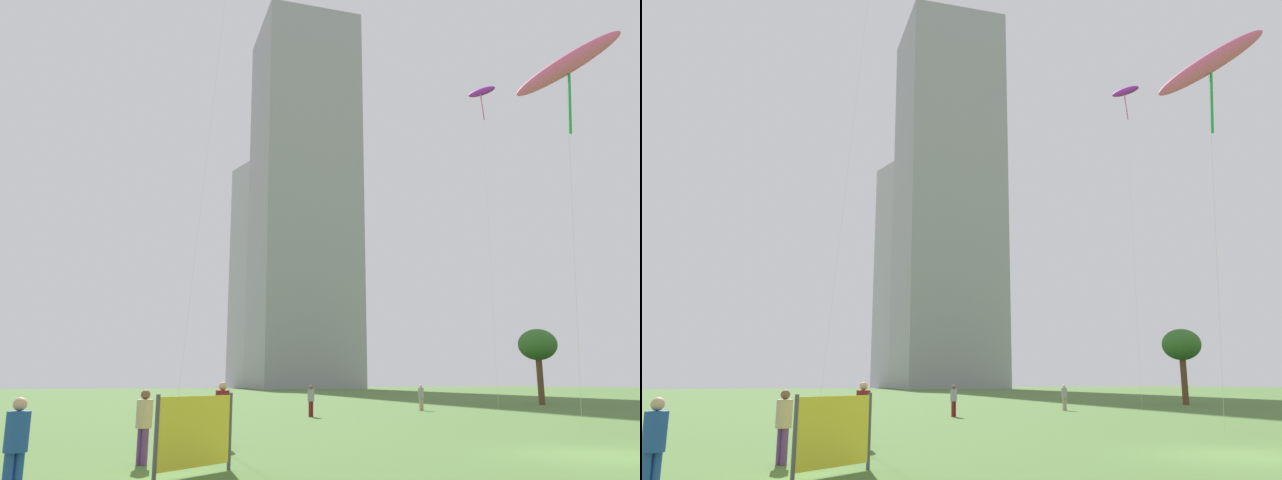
{
  "view_description": "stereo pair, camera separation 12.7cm",
  "coord_description": "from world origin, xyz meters",
  "views": [
    {
      "loc": [
        -13.88,
        -10.57,
        1.83
      ],
      "look_at": [
        -1.85,
        11.58,
        7.62
      ],
      "focal_mm": 34.34,
      "sensor_mm": 36.0,
      "label": 1
    },
    {
      "loc": [
        -13.76,
        -10.63,
        1.83
      ],
      "look_at": [
        -1.85,
        11.58,
        7.62
      ],
      "focal_mm": 34.34,
      "sensor_mm": 36.0,
      "label": 2
    }
  ],
  "objects": [
    {
      "name": "park_tree_0",
      "position": [
        24.31,
        23.96,
        4.47
      ],
      "size": [
        2.96,
        2.96,
        5.78
      ],
      "color": "brown",
      "rests_on": "ground"
    },
    {
      "name": "person_standing_0",
      "position": [
        -7.72,
        6.61,
        1.03
      ],
      "size": [
        0.4,
        0.4,
        1.78
      ],
      "rotation": [
        0.0,
        0.0,
        4.95
      ],
      "color": "maroon",
      "rests_on": "ground"
    },
    {
      "name": "event_banner",
      "position": [
        -9.98,
        1.81,
        0.83
      ],
      "size": [
        1.86,
        0.99,
        1.57
      ],
      "color": "#4C4C4C",
      "rests_on": "ground"
    },
    {
      "name": "distant_highrise_1",
      "position": [
        51.17,
        117.88,
        45.34
      ],
      "size": [
        27.11,
        28.27,
        90.67
      ],
      "primitive_type": "cube",
      "rotation": [
        0.0,
        0.0,
        -0.2
      ],
      "color": "#939399",
      "rests_on": "ground"
    },
    {
      "name": "person_standing_5",
      "position": [
        10.43,
        20.97,
        0.91
      ],
      "size": [
        0.35,
        0.35,
        1.58
      ],
      "rotation": [
        0.0,
        0.0,
        3.18
      ],
      "color": "tan",
      "rests_on": "ground"
    },
    {
      "name": "kite_flying_1",
      "position": [
        4.21,
        3.36,
        13.35
      ],
      "size": [
        3.69,
        5.03,
        14.29
      ],
      "color": "silver",
      "rests_on": "ground"
    },
    {
      "name": "distant_highrise_0",
      "position": [
        52.84,
        136.37,
        29.78
      ],
      "size": [
        20.5,
        21.98,
        59.57
      ],
      "primitive_type": "cube",
      "rotation": [
        0.0,
        0.0,
        0.11
      ],
      "color": "#A8A8AD",
      "rests_on": "ground"
    },
    {
      "name": "kite_flying_0",
      "position": [
        24.73,
        28.67,
        28.27
      ],
      "size": [
        8.7,
        9.97,
        29.0
      ],
      "color": "silver",
      "rests_on": "ground"
    },
    {
      "name": "person_standing_3",
      "position": [
        -13.29,
        0.22,
        0.91
      ],
      "size": [
        0.35,
        0.35,
        1.57
      ],
      "rotation": [
        0.0,
        0.0,
        0.41
      ],
      "color": "#1E478C",
      "rests_on": "ground"
    },
    {
      "name": "person_standing_2",
      "position": [
        -10.54,
        3.84,
        0.94
      ],
      "size": [
        0.36,
        0.36,
        1.62
      ],
      "rotation": [
        0.0,
        0.0,
        5.13
      ],
      "color": "#593372",
      "rests_on": "ground"
    },
    {
      "name": "ground",
      "position": [
        0.0,
        0.0,
        0.0
      ],
      "size": [
        280.0,
        280.0,
        0.0
      ],
      "primitive_type": "plane",
      "color": "#476B30"
    },
    {
      "name": "person_standing_4",
      "position": [
        1.29,
        18.35,
        0.92
      ],
      "size": [
        0.35,
        0.35,
        1.59
      ],
      "rotation": [
        0.0,
        0.0,
        0.42
      ],
      "color": "maroon",
      "rests_on": "ground"
    }
  ]
}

